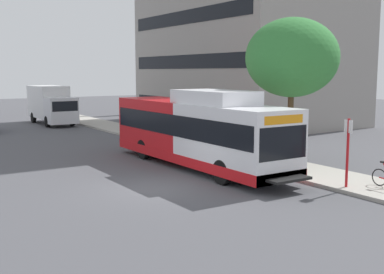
{
  "coord_description": "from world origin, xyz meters",
  "views": [
    {
      "loc": [
        -8.64,
        -15.96,
        4.46
      ],
      "look_at": [
        2.89,
        1.73,
        1.6
      ],
      "focal_mm": 45.18,
      "sensor_mm": 36.0,
      "label": 1
    }
  ],
  "objects_px": {
    "transit_bus": "(197,131)",
    "street_tree_near_stop": "(292,58)",
    "box_truck_background": "(51,104)",
    "bus_stop_sign_pole": "(348,147)"
  },
  "relations": [
    {
      "from": "transit_bus",
      "to": "street_tree_near_stop",
      "type": "bearing_deg",
      "value": -25.22
    },
    {
      "from": "transit_bus",
      "to": "box_truck_background",
      "type": "xyz_separation_m",
      "value": [
        -0.0,
        22.5,
        0.04
      ]
    },
    {
      "from": "street_tree_near_stop",
      "to": "box_truck_background",
      "type": "xyz_separation_m",
      "value": [
        -4.08,
        24.42,
        -3.37
      ]
    },
    {
      "from": "bus_stop_sign_pole",
      "to": "box_truck_background",
      "type": "height_order",
      "value": "box_truck_background"
    },
    {
      "from": "bus_stop_sign_pole",
      "to": "street_tree_near_stop",
      "type": "height_order",
      "value": "street_tree_near_stop"
    },
    {
      "from": "street_tree_near_stop",
      "to": "box_truck_background",
      "type": "relative_size",
      "value": 0.98
    },
    {
      "from": "bus_stop_sign_pole",
      "to": "box_truck_background",
      "type": "distance_m",
      "value": 29.44
    },
    {
      "from": "transit_bus",
      "to": "street_tree_near_stop",
      "type": "distance_m",
      "value": 5.65
    },
    {
      "from": "street_tree_near_stop",
      "to": "box_truck_background",
      "type": "height_order",
      "value": "street_tree_near_stop"
    },
    {
      "from": "bus_stop_sign_pole",
      "to": "street_tree_near_stop",
      "type": "relative_size",
      "value": 0.38
    }
  ]
}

